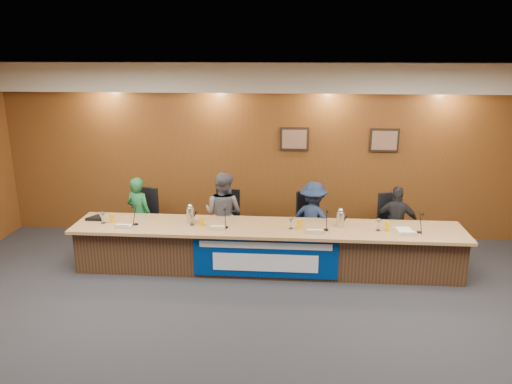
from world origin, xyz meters
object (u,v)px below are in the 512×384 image
Objects in this scene: dais_body at (267,249)px; office_chair_c at (312,228)px; banner at (265,258)px; carafe_left at (190,215)px; carafe_right at (340,219)px; panelist_c at (313,220)px; panelist_a at (139,215)px; panelist_d at (396,223)px; office_chair_b at (224,225)px; speakerphone at (95,218)px; panelist_b at (223,214)px; office_chair_a at (142,223)px; office_chair_d at (394,230)px.

dais_body reaches higher than office_chair_c.
carafe_left reaches higher than banner.
panelist_c is at bearing 125.52° from carafe_right.
panelist_c is (2.98, 0.00, -0.01)m from panelist_a.
panelist_d is at bearing 15.40° from dais_body.
speakerphone is (-2.02, -0.63, 0.30)m from office_chair_b.
office_chair_b is at bearing 161.01° from carafe_right.
office_chair_c is (-1.38, 0.10, -0.15)m from panelist_d.
office_chair_c is 2.02× the size of carafe_right.
office_chair_b is at bearing 56.92° from carafe_left.
panelist_b is at bearing 160.95° from office_chair_c.
office_chair_b is at bearing 125.25° from banner.
office_chair_b is 1.50× the size of speakerphone.
panelist_c is 1.53m from office_chair_b.
office_chair_c is at bearing 10.15° from speakerphone.
carafe_left is at bearing -1.61° from speakerphone.
banner is 1.52× the size of panelist_b.
carafe_right reaches higher than office_chair_a.
dais_body is at bearing 179.31° from office_chair_d.
office_chair_b is 1.00× the size of office_chair_c.
banner is at bearing -9.44° from speakerphone.
panelist_d reaches higher than carafe_right.
panelist_c reaches higher than carafe_right.
office_chair_d is at bearing 10.74° from office_chair_b.
panelist_a is 3.43m from carafe_right.
panelist_a reaches higher than carafe_right.
panelist_c reaches higher than office_chair_c.
panelist_a is 5.21× the size of carafe_left.
speakerphone is (-0.56, -0.63, 0.30)m from office_chair_a.
dais_body is at bearing -0.26° from carafe_left.
panelist_b reaches higher than panelist_c.
carafe_left reaches higher than carafe_right.
speakerphone reaches higher than dais_body.
carafe_left is (-1.96, -0.58, 0.22)m from panelist_c.
office_chair_d is at bearing 7.34° from speakerphone.
panelist_d is at bearing 8.76° from office_chair_b.
panelist_a is 2.99m from office_chair_c.
panelist_c is at bearing 10.65° from panelist_d.
dais_body is 1.02m from office_chair_c.
banner reaches higher than office_chair_b.
panelist_b is 1.54m from office_chair_c.
office_chair_d is at bearing -79.35° from panelist_d.
carafe_left is 1.08× the size of carafe_right.
office_chair_a is (-1.46, 0.10, -0.24)m from panelist_b.
office_chair_a is at bearing 21.55° from panelist_c.
speakerphone is at bearing 65.75° from panelist_a.
panelist_c reaches higher than panelist_d.
office_chair_a is at bearing 163.02° from dais_body.
panelist_b is 3.02× the size of office_chair_a.
panelist_c is 2.73× the size of office_chair_b.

